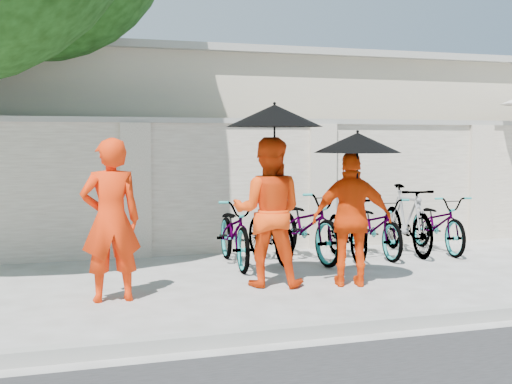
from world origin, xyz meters
name	(u,v)px	position (x,y,z in m)	size (l,w,h in m)	color
ground	(269,296)	(0.00, 0.00, 0.00)	(80.00, 80.00, 0.00)	beige
kerb	(333,328)	(0.00, -1.70, 0.06)	(40.00, 0.16, 0.12)	#999890
compound_wall	(260,187)	(1.00, 3.20, 1.00)	(20.00, 0.30, 2.00)	silver
building_behind	(247,147)	(2.00, 7.00, 1.60)	(14.00, 6.00, 3.20)	#C0B29D
monk_left	(111,220)	(-1.71, 0.30, 0.89)	(0.65, 0.42, 1.77)	#FB3008
monk_center	(268,212)	(0.18, 0.53, 0.89)	(0.87, 0.67, 1.78)	#FF430B
parasol_center	(275,116)	(0.23, 0.45, 2.03)	(1.14, 1.14, 1.15)	black
monk_right	(352,219)	(1.13, 0.20, 0.80)	(0.94, 0.39, 1.61)	#F34108
parasol_right	(357,143)	(1.15, 0.12, 1.72)	(1.03, 1.03, 0.92)	black
bike_0	(235,232)	(0.20, 1.95, 0.48)	(0.63, 1.81, 0.95)	slate
bike_1	(270,229)	(0.76, 2.08, 0.48)	(0.45, 1.59, 0.95)	slate
bike_2	(307,225)	(1.32, 2.05, 0.51)	(0.68, 1.95, 1.02)	slate
bike_3	(346,227)	(1.88, 1.90, 0.48)	(0.45, 1.61, 0.96)	slate
bike_4	(376,226)	(2.43, 2.05, 0.45)	(0.60, 1.72, 0.90)	slate
bike_5	(407,219)	(2.99, 2.09, 0.53)	(0.50, 1.76, 1.06)	slate
bike_6	(438,223)	(3.55, 2.09, 0.45)	(0.60, 1.71, 0.90)	slate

